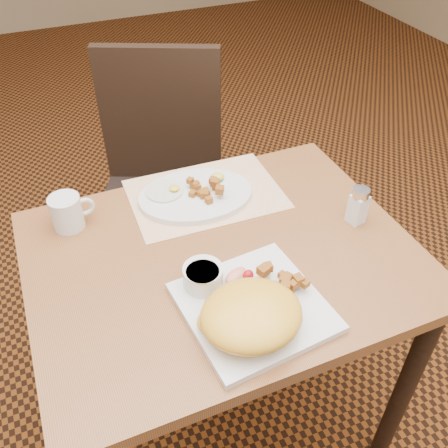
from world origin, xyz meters
TOP-DOWN VIEW (x-y plane):
  - ground at (0.00, 0.00)m, footprint 8.00×8.00m
  - table at (0.00, 0.00)m, footprint 0.90×0.70m
  - chair_far at (0.03, 0.65)m, footprint 0.56×0.56m
  - placemat at (0.04, 0.23)m, footprint 0.41×0.29m
  - plate_square at (-0.01, -0.18)m, footprint 0.30×0.30m
  - plate_oval at (0.01, 0.22)m, footprint 0.33×0.26m
  - hollandaise_mound at (-0.04, -0.23)m, footprint 0.21×0.18m
  - ramekin at (-0.08, -0.09)m, footprint 0.09×0.09m
  - garnish_sq at (-0.00, -0.10)m, footprint 0.07×0.05m
  - fried_egg at (-0.06, 0.26)m, footprint 0.10×0.10m
  - garnish_ov at (0.09, 0.26)m, footprint 0.05×0.04m
  - salt_shaker at (0.35, -0.02)m, footprint 0.05×0.05m
  - coffee_mug at (-0.31, 0.24)m, footprint 0.11×0.08m
  - home_fries_sq at (0.07, -0.16)m, footprint 0.09×0.11m
  - home_fries_ov at (0.04, 0.21)m, footprint 0.09×0.10m

SIDE VIEW (x-z plane):
  - ground at x=0.00m, z-range 0.00..0.00m
  - chair_far at x=0.03m, z-range 0.05..1.02m
  - table at x=0.00m, z-range 0.27..1.02m
  - placemat at x=0.04m, z-range 0.75..0.75m
  - plate_square at x=-0.01m, z-range 0.75..0.77m
  - plate_oval at x=0.01m, z-range 0.75..0.77m
  - fried_egg at x=-0.06m, z-range 0.76..0.78m
  - garnish_sq at x=0.00m, z-range 0.76..0.79m
  - garnish_ov at x=0.09m, z-range 0.77..0.79m
  - home_fries_sq at x=0.07m, z-range 0.76..0.80m
  - home_fries_ov at x=0.04m, z-range 0.77..0.80m
  - ramekin at x=-0.08m, z-range 0.77..0.82m
  - coffee_mug at x=-0.31m, z-range 0.75..0.84m
  - hollandaise_mound at x=-0.04m, z-range 0.76..0.84m
  - salt_shaker at x=0.35m, z-range 0.75..0.85m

